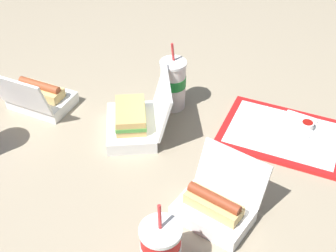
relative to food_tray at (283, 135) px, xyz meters
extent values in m
plane|color=gray|center=(0.30, 0.21, -0.01)|extent=(3.20, 3.20, 0.00)
cube|color=red|center=(0.00, 0.00, 0.00)|extent=(0.42, 0.33, 0.01)
cube|color=white|center=(0.00, 0.00, 0.01)|extent=(0.37, 0.29, 0.00)
cylinder|color=white|center=(-0.05, -0.06, 0.02)|extent=(0.04, 0.04, 0.02)
cylinder|color=#9E140F|center=(-0.05, -0.06, 0.03)|extent=(0.03, 0.03, 0.01)
cube|color=white|center=(-0.02, -0.07, 0.01)|extent=(0.11, 0.11, 0.00)
cube|color=white|center=(-0.04, 0.04, 0.01)|extent=(0.09, 0.09, 0.00)
cube|color=white|center=(0.01, 0.40, 0.01)|extent=(0.19, 0.12, 0.04)
cube|color=white|center=(0.01, 0.31, 0.09)|extent=(0.19, 0.05, 0.11)
cube|color=#DBB770|center=(0.01, 0.40, 0.05)|extent=(0.15, 0.06, 0.03)
cylinder|color=brown|center=(0.01, 0.40, 0.07)|extent=(0.14, 0.03, 0.03)
cylinder|color=yellow|center=(0.01, 0.40, 0.08)|extent=(0.12, 0.01, 0.01)
cube|color=white|center=(0.39, 0.26, 0.01)|extent=(0.25, 0.25, 0.04)
cube|color=white|center=(0.31, 0.20, 0.10)|extent=(0.17, 0.19, 0.14)
cube|color=tan|center=(0.39, 0.26, 0.04)|extent=(0.16, 0.17, 0.02)
cube|color=#4C933D|center=(0.39, 0.26, 0.06)|extent=(0.17, 0.17, 0.01)
cube|color=tan|center=(0.39, 0.26, 0.08)|extent=(0.16, 0.17, 0.02)
cube|color=white|center=(0.71, 0.32, 0.01)|extent=(0.22, 0.17, 0.04)
cube|color=white|center=(0.69, 0.41, 0.10)|extent=(0.20, 0.08, 0.13)
cube|color=#DBB770|center=(0.71, 0.32, 0.05)|extent=(0.16, 0.09, 0.03)
cylinder|color=#9E4728|center=(0.71, 0.32, 0.07)|extent=(0.15, 0.05, 0.03)
cylinder|color=yellow|center=(0.71, 0.32, 0.08)|extent=(0.13, 0.03, 0.01)
cylinder|color=white|center=(0.36, 0.07, 0.07)|extent=(0.08, 0.08, 0.16)
cylinder|color=#198C33|center=(0.36, 0.07, 0.09)|extent=(0.08, 0.08, 0.04)
cylinder|color=white|center=(0.36, 0.07, 0.16)|extent=(0.09, 0.09, 0.01)
cylinder|color=red|center=(0.37, 0.07, 0.19)|extent=(0.01, 0.01, 0.06)
cylinder|color=red|center=(0.02, 0.59, 0.06)|extent=(0.09, 0.09, 0.13)
cylinder|color=white|center=(0.02, 0.59, 0.07)|extent=(0.09, 0.09, 0.03)
cylinder|color=white|center=(0.02, 0.59, 0.13)|extent=(0.09, 0.09, 0.01)
cylinder|color=red|center=(0.03, 0.58, 0.16)|extent=(0.02, 0.02, 0.06)
camera|label=1|loc=(-0.35, 1.08, 0.93)|focal=50.00mm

